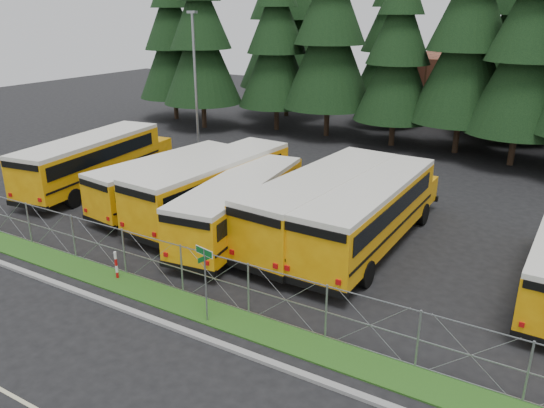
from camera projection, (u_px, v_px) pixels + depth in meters
The scene contains 24 objects.
ground at pixel (220, 288), 20.70m from camera, with size 120.00×120.00×0.00m, color black.
curb at pixel (167, 324), 18.17m from camera, with size 50.00×0.25×0.12m, color gray.
grass_verge at pixel (192, 307), 19.31m from camera, with size 50.00×1.40×0.06m, color #244D16.
chainlink_fence at pixel (203, 275), 19.54m from camera, with size 44.00×0.10×2.00m, color gray, non-canonical shape.
brick_building at pixel (524, 92), 49.16m from camera, with size 22.00×10.00×6.00m, color brown.
bus_0 at pixel (96, 162), 32.00m from camera, with size 2.82×11.94×3.13m, color orange, non-canonical shape.
bus_2 at pixel (172, 182), 28.92m from camera, with size 2.49×10.54×2.76m, color orange, non-canonical shape.
bus_3 at pixel (218, 186), 27.53m from camera, with size 2.82×11.97×3.14m, color orange, non-canonical shape.
bus_4 at pixel (243, 206), 25.08m from camera, with size 2.61×11.06×2.90m, color orange, non-canonical shape.
bus_5 at pixel (326, 205), 24.77m from camera, with size 2.92×12.36×3.24m, color orange, non-canonical shape.
bus_6 at pixel (371, 214), 23.70m from camera, with size 2.90×12.27×3.22m, color orange, non-canonical shape.
street_sign at pixel (205, 269), 17.74m from camera, with size 0.82×0.54×2.81m.
striped_bollard at pixel (116, 265), 21.17m from camera, with size 0.11×0.11×1.20m, color #B20C0C.
light_standard at pixel (195, 78), 38.51m from camera, with size 0.70×0.35×10.14m.
conifer_0 at pixel (172, 42), 50.22m from camera, with size 6.66×6.66×14.72m, color black, non-canonical shape.
conifer_1 at pixel (201, 40), 46.16m from camera, with size 7.01×7.01×15.49m, color black, non-canonical shape.
conifer_2 at pixel (277, 44), 45.41m from camera, with size 6.69×6.69×14.79m, color black, non-canonical shape.
conifer_3 at pixel (330, 34), 42.81m from camera, with size 7.57×7.57×16.74m, color black, non-canonical shape.
conifer_4 at pixel (398, 55), 40.02m from camera, with size 6.33×6.33×14.00m, color black, non-canonical shape.
conifer_5 at pixel (468, 39), 37.42m from camera, with size 7.47×7.47×16.51m, color black, non-canonical shape.
conifer_6 at pixel (528, 49), 34.39m from camera, with size 7.04×7.04×15.57m, color black, non-canonical shape.
conifer_10 at pixel (287, 8), 50.69m from camera, with size 9.32×9.32×20.61m, color black, non-canonical shape.
conifer_11 at pixel (390, 43), 47.22m from camera, with size 6.70×6.70×14.81m, color black, non-canonical shape.
conifer_12 at pixel (533, 0), 41.24m from camera, with size 9.83×9.83×21.74m, color black, non-canonical shape.
Camera 1 is at (11.04, -14.73, 10.22)m, focal length 35.00 mm.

